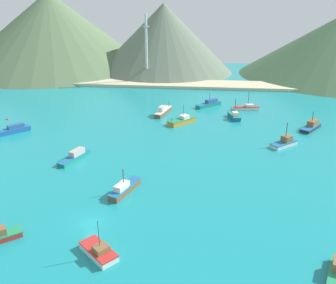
{
  "coord_description": "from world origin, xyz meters",
  "views": [
    {
      "loc": [
        18.93,
        -50.12,
        35.67
      ],
      "look_at": [
        9.01,
        37.64,
        0.5
      ],
      "focal_mm": 38.45,
      "sensor_mm": 36.0,
      "label": 1
    }
  ],
  "objects_px": {
    "fishing_boat_1": "(124,188)",
    "fishing_boat_3": "(247,108)",
    "fishing_boat_5": "(209,104)",
    "fishing_boat_10": "(13,130)",
    "fishing_boat_12": "(99,251)",
    "buoy_0": "(7,119)",
    "fishing_boat_4": "(284,143)",
    "fishing_boat_14": "(75,156)",
    "fishing_boat_0": "(234,116)",
    "fishing_boat_6": "(182,120)",
    "fishing_boat_9": "(311,126)",
    "radio_tower": "(146,48)",
    "fishing_boat_8": "(163,111)"
  },
  "relations": [
    {
      "from": "fishing_boat_1",
      "to": "fishing_boat_3",
      "type": "bearing_deg",
      "value": 64.37
    },
    {
      "from": "fishing_boat_5",
      "to": "fishing_boat_10",
      "type": "bearing_deg",
      "value": -148.45
    },
    {
      "from": "fishing_boat_12",
      "to": "buoy_0",
      "type": "xyz_separation_m",
      "value": [
        -47.9,
        60.15,
        -0.62
      ]
    },
    {
      "from": "fishing_boat_3",
      "to": "fishing_boat_12",
      "type": "height_order",
      "value": "fishing_boat_3"
    },
    {
      "from": "fishing_boat_4",
      "to": "fishing_boat_14",
      "type": "xyz_separation_m",
      "value": [
        -51.31,
        -14.54,
        -0.05
      ]
    },
    {
      "from": "fishing_boat_4",
      "to": "fishing_boat_10",
      "type": "relative_size",
      "value": 0.87
    },
    {
      "from": "fishing_boat_12",
      "to": "fishing_boat_0",
      "type": "bearing_deg",
      "value": 70.99
    },
    {
      "from": "fishing_boat_10",
      "to": "fishing_boat_4",
      "type": "bearing_deg",
      "value": -0.84
    },
    {
      "from": "fishing_boat_6",
      "to": "fishing_boat_9",
      "type": "xyz_separation_m",
      "value": [
        38.32,
        -1.15,
        0.1
      ]
    },
    {
      "from": "fishing_boat_12",
      "to": "radio_tower",
      "type": "relative_size",
      "value": 0.23
    },
    {
      "from": "fishing_boat_0",
      "to": "fishing_boat_5",
      "type": "distance_m",
      "value": 15.77
    },
    {
      "from": "fishing_boat_0",
      "to": "fishing_boat_3",
      "type": "xyz_separation_m",
      "value": [
        4.85,
        10.51,
        -0.18
      ]
    },
    {
      "from": "fishing_boat_9",
      "to": "fishing_boat_10",
      "type": "height_order",
      "value": "fishing_boat_9"
    },
    {
      "from": "fishing_boat_6",
      "to": "fishing_boat_10",
      "type": "distance_m",
      "value": 49.53
    },
    {
      "from": "fishing_boat_9",
      "to": "fishing_boat_10",
      "type": "distance_m",
      "value": 86.75
    },
    {
      "from": "fishing_boat_8",
      "to": "fishing_boat_12",
      "type": "relative_size",
      "value": 1.6
    },
    {
      "from": "fishing_boat_14",
      "to": "fishing_boat_4",
      "type": "bearing_deg",
      "value": 15.83
    },
    {
      "from": "fishing_boat_0",
      "to": "buoy_0",
      "type": "bearing_deg",
      "value": -172.7
    },
    {
      "from": "fishing_boat_4",
      "to": "fishing_boat_9",
      "type": "relative_size",
      "value": 0.84
    },
    {
      "from": "radio_tower",
      "to": "buoy_0",
      "type": "bearing_deg",
      "value": -120.82
    },
    {
      "from": "fishing_boat_1",
      "to": "fishing_boat_12",
      "type": "height_order",
      "value": "fishing_boat_12"
    },
    {
      "from": "fishing_boat_14",
      "to": "buoy_0",
      "type": "xyz_separation_m",
      "value": [
        -32.18,
        27.07,
        -0.7
      ]
    },
    {
      "from": "fishing_boat_8",
      "to": "fishing_boat_3",
      "type": "bearing_deg",
      "value": 16.62
    },
    {
      "from": "fishing_boat_5",
      "to": "radio_tower",
      "type": "xyz_separation_m",
      "value": [
        -28.59,
        36.18,
        14.4
      ]
    },
    {
      "from": "fishing_boat_6",
      "to": "fishing_boat_8",
      "type": "xyz_separation_m",
      "value": [
        -6.93,
        8.45,
        0.2
      ]
    },
    {
      "from": "fishing_boat_3",
      "to": "fishing_boat_12",
      "type": "relative_size",
      "value": 1.27
    },
    {
      "from": "fishing_boat_6",
      "to": "fishing_boat_9",
      "type": "distance_m",
      "value": 38.34
    },
    {
      "from": "fishing_boat_1",
      "to": "fishing_boat_14",
      "type": "relative_size",
      "value": 0.96
    },
    {
      "from": "fishing_boat_1",
      "to": "fishing_boat_9",
      "type": "height_order",
      "value": "fishing_boat_9"
    },
    {
      "from": "fishing_boat_4",
      "to": "fishing_boat_9",
      "type": "xyz_separation_m",
      "value": [
        10.32,
        14.25,
        0.06
      ]
    },
    {
      "from": "fishing_boat_6",
      "to": "fishing_boat_8",
      "type": "relative_size",
      "value": 0.84
    },
    {
      "from": "fishing_boat_10",
      "to": "fishing_boat_0",
      "type": "bearing_deg",
      "value": 17.93
    },
    {
      "from": "fishing_boat_10",
      "to": "fishing_boat_3",
      "type": "bearing_deg",
      "value": 24.41
    },
    {
      "from": "buoy_0",
      "to": "fishing_boat_8",
      "type": "bearing_deg",
      "value": 13.13
    },
    {
      "from": "fishing_boat_1",
      "to": "fishing_boat_14",
      "type": "height_order",
      "value": "fishing_boat_1"
    },
    {
      "from": "fishing_boat_9",
      "to": "fishing_boat_4",
      "type": "bearing_deg",
      "value": -125.91
    },
    {
      "from": "buoy_0",
      "to": "fishing_boat_10",
      "type": "bearing_deg",
      "value": -54.78
    },
    {
      "from": "fishing_boat_3",
      "to": "buoy_0",
      "type": "bearing_deg",
      "value": -165.58
    },
    {
      "from": "fishing_boat_6",
      "to": "radio_tower",
      "type": "distance_m",
      "value": 61.38
    },
    {
      "from": "fishing_boat_6",
      "to": "fishing_boat_5",
      "type": "bearing_deg",
      "value": 67.45
    },
    {
      "from": "fishing_boat_6",
      "to": "fishing_boat_8",
      "type": "distance_m",
      "value": 10.93
    },
    {
      "from": "fishing_boat_0",
      "to": "fishing_boat_3",
      "type": "relative_size",
      "value": 0.86
    },
    {
      "from": "fishing_boat_5",
      "to": "radio_tower",
      "type": "height_order",
      "value": "radio_tower"
    },
    {
      "from": "fishing_boat_1",
      "to": "buoy_0",
      "type": "bearing_deg",
      "value": 139.01
    },
    {
      "from": "fishing_boat_3",
      "to": "fishing_boat_10",
      "type": "xyz_separation_m",
      "value": [
        -68.59,
        -31.13,
        0.21
      ]
    },
    {
      "from": "fishing_boat_0",
      "to": "fishing_boat_1",
      "type": "relative_size",
      "value": 0.81
    },
    {
      "from": "fishing_boat_10",
      "to": "fishing_boat_12",
      "type": "xyz_separation_m",
      "value": [
        39.83,
        -48.73,
        -0.2
      ]
    },
    {
      "from": "fishing_boat_0",
      "to": "fishing_boat_4",
      "type": "bearing_deg",
      "value": -61.71
    },
    {
      "from": "fishing_boat_8",
      "to": "fishing_boat_12",
      "type": "xyz_separation_m",
      "value": [
        -0.67,
        -71.48,
        -0.29
      ]
    },
    {
      "from": "fishing_boat_9",
      "to": "fishing_boat_3",
      "type": "bearing_deg",
      "value": 133.66
    }
  ]
}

